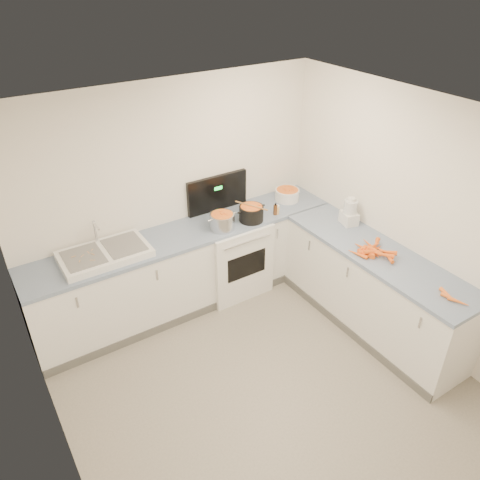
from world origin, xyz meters
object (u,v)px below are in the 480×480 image
stove (231,254)px  black_pot (251,214)px  food_processor (350,213)px  extract_bottle (275,210)px  sink (105,254)px  mixing_bowl (287,195)px  spice_jar (277,210)px  steel_pot (222,222)px

stove → black_pot: (0.18, -0.15, 0.54)m
food_processor → extract_bottle: bearing=132.7°
sink → extract_bottle: bearing=-5.8°
mixing_bowl → spice_jar: size_ratio=3.12×
steel_pot → extract_bottle: size_ratio=2.28×
mixing_bowl → food_processor: size_ratio=0.93×
stove → steel_pot: (-0.19, -0.13, 0.54)m
steel_pot → food_processor: bearing=-28.1°
stove → food_processor: stove is taller
black_pot → spice_jar: (0.33, -0.03, -0.03)m
extract_bottle → food_processor: bearing=-47.3°
black_pot → extract_bottle: black_pot is taller
extract_bottle → steel_pot: bearing=175.6°
black_pot → sink: bearing=174.3°
stove → spice_jar: stove is taller
sink → spice_jar: 1.97m
steel_pot → food_processor: food_processor is taller
mixing_bowl → extract_bottle: mixing_bowl is taller
stove → sink: (-1.45, 0.02, 0.50)m
black_pot → mixing_bowl: (0.65, 0.19, -0.01)m
stove → mixing_bowl: size_ratio=4.63×
sink → food_processor: food_processor is taller
stove → black_pot: stove is taller
extract_bottle → spice_jar: size_ratio=1.25×
stove → spice_jar: 0.75m
extract_bottle → food_processor: food_processor is taller
sink → black_pot: bearing=-5.7°
black_pot → food_processor: size_ratio=0.86×
spice_jar → sink: bearing=174.3°
steel_pot → sink: bearing=173.4°
stove → mixing_bowl: stove is taller
sink → mixing_bowl: (2.28, 0.03, 0.03)m
spice_jar → stove: bearing=160.8°
mixing_bowl → extract_bottle: size_ratio=2.49×
stove → spice_jar: bearing=-19.2°
sink → spice_jar: (1.96, -0.19, 0.01)m
extract_bottle → spice_jar: 0.03m
food_processor → black_pot: bearing=143.5°
steel_pot → black_pot: 0.37m
black_pot → spice_jar: size_ratio=2.89×
food_processor → steel_pot: bearing=151.9°
mixing_bowl → extract_bottle: (-0.34, -0.23, -0.01)m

